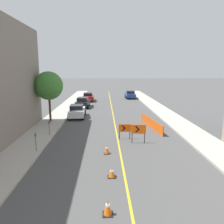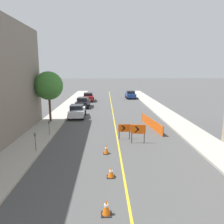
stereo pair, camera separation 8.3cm
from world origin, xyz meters
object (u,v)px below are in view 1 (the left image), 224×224
Objects in this scene: arrow_barricade_primary at (125,129)px; arrow_barricade_secondary at (138,130)px; parked_car_curb_near at (77,111)px; parking_meter_near_curb at (35,138)px; parked_car_curb_mid at (83,102)px; traffic_cone_fourth at (112,173)px; parked_car_curb_far at (88,97)px; traffic_cone_third at (108,207)px; parking_meter_far_curb at (49,125)px; traffic_cone_fifth at (107,149)px; parked_car_opposite_side at (130,94)px; street_tree_left_near at (49,86)px.

arrow_barricade_primary is 0.85× the size of arrow_barricade_secondary.
parking_meter_near_curb is (-1.45, -11.67, 0.30)m from parked_car_curb_near.
parked_car_curb_near is 7.33m from parked_car_curb_mid.
arrow_barricade_secondary is at bearing -48.01° from arrow_barricade_primary.
parking_meter_near_curb is (-7.55, -1.87, 0.01)m from arrow_barricade_secondary.
traffic_cone_fourth is 15.85m from parked_car_curb_near.
arrow_barricade_secondary is 24.63m from parked_car_curb_far.
traffic_cone_third is 0.51× the size of parking_meter_far_curb.
parked_car_curb_mid reaches higher than traffic_cone_fifth.
parking_meter_near_curb is at bearing -91.15° from parked_car_curb_mid.
traffic_cone_third is 11.85m from parking_meter_far_curb.
arrow_barricade_primary reaches higher than traffic_cone_third.
parked_car_opposite_side is at bearing 81.69° from traffic_cone_fourth.
parking_meter_far_curb is (-1.46, -15.15, 0.27)m from parked_car_curb_mid.
arrow_barricade_primary is 0.30× the size of parked_car_opposite_side.
parked_car_curb_near reaches higher than parking_meter_near_curb.
parked_car_opposite_side reaches higher than parking_meter_near_curb.
arrow_barricade_secondary is 18.18m from parked_car_curb_mid.
street_tree_left_near is (-1.16, 5.15, 3.03)m from parking_meter_far_curb.
parked_car_curb_far is (-4.78, 22.87, -0.11)m from arrow_barricade_primary.
parked_car_curb_near is at bearing 127.18° from arrow_barricade_secondary.
parking_meter_far_curb is at bearing -96.94° from parked_car_curb_far.
traffic_cone_fourth is 0.12× the size of parked_car_curb_mid.
arrow_barricade_secondary is 1.19× the size of parking_meter_far_curb.
parked_car_curb_far is at bearing 86.14° from parked_car_curb_near.
parked_car_curb_near and parked_car_curb_far have the same top height.
traffic_cone_third is 32.85m from parked_car_curb_far.
arrow_barricade_secondary reaches higher than traffic_cone_fifth.
traffic_cone_fifth is 0.15× the size of parked_car_curb_mid.
traffic_cone_third is at bearing -54.17° from parking_meter_near_curb.
street_tree_left_near reaches higher than arrow_barricade_secondary.
traffic_cone_fifth is 11.78m from street_tree_left_near.
arrow_barricade_primary is 1.01× the size of parking_meter_far_curb.
parking_meter_near_curb is at bearing -99.70° from parked_car_curb_near.
parked_car_curb_near reaches higher than traffic_cone_third.
parked_car_curb_near is (-3.51, 18.55, 0.47)m from traffic_cone_third.
parking_meter_far_curb is 0.23× the size of street_tree_left_near.
arrow_barricade_secondary is 7.81m from parking_meter_far_curb.
arrow_barricade_secondary is 0.35× the size of parked_car_curb_far.
parked_car_curb_far is (-5.78, 23.94, -0.29)m from arrow_barricade_secondary.
parking_meter_near_curb is (-10.09, -29.51, 0.30)m from parked_car_opposite_side.
parking_meter_far_curb is (-4.97, 10.73, 0.74)m from traffic_cone_third.
parked_car_curb_near is 1.00× the size of parked_car_curb_far.
arrow_barricade_secondary is 7.78m from parking_meter_near_curb.
parking_meter_far_curb is at bearing 124.66° from traffic_cone_fourth.
street_tree_left_near is (-8.71, 7.13, 3.00)m from arrow_barricade_secondary.
parked_car_curb_far is (0.31, 14.15, 0.00)m from parked_car_curb_near.
street_tree_left_near is (-6.12, 15.88, 3.77)m from traffic_cone_third.
arrow_barricade_primary is 7.18m from parking_meter_near_curb.
parking_meter_far_curb is (-1.77, -21.96, 0.27)m from parked_car_curb_far.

